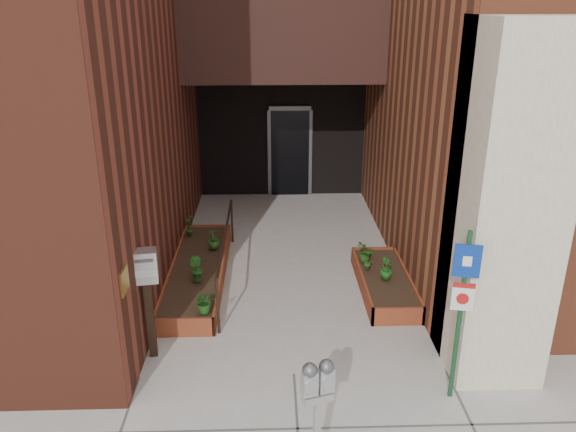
{
  "coord_description": "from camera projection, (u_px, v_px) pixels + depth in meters",
  "views": [
    {
      "loc": [
        -0.27,
        -6.05,
        4.55
      ],
      "look_at": [
        -0.02,
        1.8,
        1.51
      ],
      "focal_mm": 35.0,
      "sensor_mm": 36.0,
      "label": 1
    }
  ],
  "objects": [
    {
      "name": "shrub_left_b",
      "position": [
        196.0,
        269.0,
        9.02
      ],
      "size": [
        0.31,
        0.31,
        0.4
      ],
      "primitive_type": "imported",
      "rotation": [
        0.0,
        0.0,
        2.47
      ],
      "color": "#1E5418",
      "rests_on": "planter_left"
    },
    {
      "name": "shrub_left_c",
      "position": [
        213.0,
        239.0,
        10.2
      ],
      "size": [
        0.29,
        0.29,
        0.37
      ],
      "primitive_type": "imported",
      "rotation": [
        0.0,
        0.0,
        3.87
      ],
      "color": "#245718",
      "rests_on": "planter_left"
    },
    {
      "name": "shrub_right_c",
      "position": [
        365.0,
        252.0,
        9.69
      ],
      "size": [
        0.41,
        0.41,
        0.33
      ],
      "primitive_type": "imported",
      "rotation": [
        0.0,
        0.0,
        4.2
      ],
      "color": "#265518",
      "rests_on": "planter_right"
    },
    {
      "name": "shrub_right_a",
      "position": [
        387.0,
        268.0,
        9.09
      ],
      "size": [
        0.28,
        0.28,
        0.37
      ],
      "primitive_type": "imported",
      "rotation": [
        0.0,
        0.0,
        1.0
      ],
      "color": "#1C5117",
      "rests_on": "planter_right"
    },
    {
      "name": "parking_meter",
      "position": [
        318.0,
        390.0,
        5.3
      ],
      "size": [
        0.33,
        0.2,
        1.42
      ],
      "color": "#AAAAAC",
      "rests_on": "ground"
    },
    {
      "name": "planter_left",
      "position": [
        198.0,
        272.0,
        9.72
      ],
      "size": [
        0.9,
        3.6,
        0.3
      ],
      "color": "maroon",
      "rests_on": "ground"
    },
    {
      "name": "payment_dropbox",
      "position": [
        147.0,
        281.0,
        7.28
      ],
      "size": [
        0.34,
        0.28,
        1.57
      ],
      "color": "black",
      "rests_on": "ground"
    },
    {
      "name": "ground",
      "position": [
        294.0,
        374.0,
        7.29
      ],
      "size": [
        80.0,
        80.0,
        0.0
      ],
      "primitive_type": "plane",
      "color": "#9E9991",
      "rests_on": "ground"
    },
    {
      "name": "shrub_right_b",
      "position": [
        368.0,
        259.0,
        9.41
      ],
      "size": [
        0.24,
        0.24,
        0.37
      ],
      "primitive_type": "imported",
      "rotation": [
        0.0,
        0.0,
        2.85
      ],
      "color": "#235518",
      "rests_on": "planter_right"
    },
    {
      "name": "planter_right",
      "position": [
        384.0,
        283.0,
        9.34
      ],
      "size": [
        0.8,
        2.2,
        0.3
      ],
      "color": "maroon",
      "rests_on": "ground"
    },
    {
      "name": "shrub_left_d",
      "position": [
        189.0,
        225.0,
        10.75
      ],
      "size": [
        0.26,
        0.26,
        0.41
      ],
      "primitive_type": "imported",
      "rotation": [
        0.0,
        0.0,
        4.96
      ],
      "color": "#255819",
      "rests_on": "planter_left"
    },
    {
      "name": "shrub_left_a",
      "position": [
        205.0,
        301.0,
        8.11
      ],
      "size": [
        0.4,
        0.4,
        0.34
      ],
      "primitive_type": "imported",
      "rotation": [
        0.0,
        0.0,
        0.37
      ],
      "color": "#1D5016",
      "rests_on": "planter_left"
    },
    {
      "name": "sign_post",
      "position": [
        462.0,
        300.0,
        6.4
      ],
      "size": [
        0.3,
        0.1,
        2.2
      ],
      "color": "#163E22",
      "rests_on": "ground"
    },
    {
      "name": "handrail",
      "position": [
        225.0,
        241.0,
        9.46
      ],
      "size": [
        0.04,
        3.34,
        0.9
      ],
      "color": "black",
      "rests_on": "ground"
    }
  ]
}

